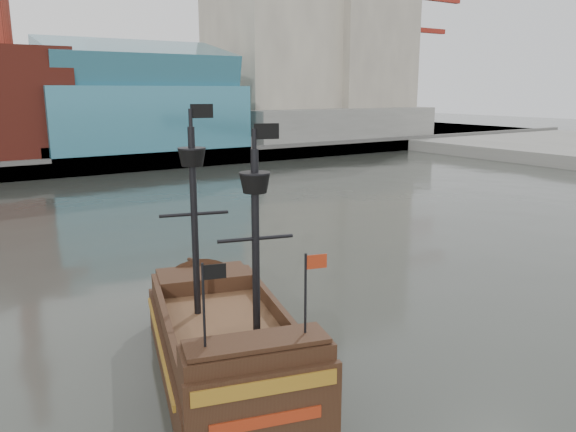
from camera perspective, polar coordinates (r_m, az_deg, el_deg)
ground at (r=27.68m, az=15.65°, el=-12.28°), size 400.00×400.00×0.00m
promenade_far at (r=110.34m, az=-23.25°, el=6.25°), size 220.00×60.00×2.00m
seawall at (r=81.61m, az=-19.44°, el=4.84°), size 220.00×1.00×2.60m
skyline at (r=104.46m, az=-20.68°, el=19.14°), size 149.00×45.00×62.00m
crane_a at (r=138.88m, az=12.03°, el=15.61°), size 22.50×4.00×32.25m
crane_b at (r=152.58m, az=11.85°, el=14.01°), size 19.10×4.00×26.25m
pirate_ship at (r=23.46m, az=-6.33°, el=-13.72°), size 8.62×16.35×11.73m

